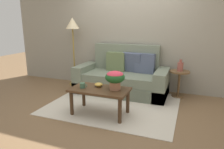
% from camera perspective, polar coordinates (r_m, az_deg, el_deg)
% --- Properties ---
extents(ground_plane, '(14.00, 14.00, 0.00)m').
position_cam_1_polar(ground_plane, '(4.02, 0.25, -8.46)').
color(ground_plane, brown).
extents(wall_back, '(6.40, 0.12, 2.61)m').
position_cam_1_polar(wall_back, '(4.93, 5.67, 11.31)').
color(wall_back, gray).
rests_on(wall_back, ground).
extents(area_rug, '(2.38, 1.95, 0.01)m').
position_cam_1_polar(area_rug, '(4.08, 0.60, -8.04)').
color(area_rug, beige).
rests_on(area_rug, ground).
extents(couch, '(2.01, 0.89, 1.06)m').
position_cam_1_polar(couch, '(4.65, 2.90, -1.05)').
color(couch, '#626B59').
rests_on(couch, ground).
extents(coffee_table, '(0.99, 0.55, 0.46)m').
position_cam_1_polar(coffee_table, '(3.54, -3.36, -5.05)').
color(coffee_table, '#442D1B').
rests_on(coffee_table, ground).
extents(side_table, '(0.41, 0.41, 0.56)m').
position_cam_1_polar(side_table, '(4.57, 17.99, -1.20)').
color(side_table, brown).
rests_on(side_table, ground).
extents(floor_lamp, '(0.33, 0.33, 1.66)m').
position_cam_1_polar(floor_lamp, '(5.20, -10.77, 12.14)').
color(floor_lamp, olive).
rests_on(floor_lamp, ground).
extents(potted_plant, '(0.33, 0.33, 0.31)m').
position_cam_1_polar(potted_plant, '(3.41, 0.84, -0.91)').
color(potted_plant, '#A36B4C').
rests_on(potted_plant, coffee_table).
extents(coffee_mug, '(0.13, 0.09, 0.09)m').
position_cam_1_polar(coffee_mug, '(3.56, -8.09, -3.00)').
color(coffee_mug, '#3D664C').
rests_on(coffee_mug, coffee_table).
extents(snack_bowl, '(0.14, 0.14, 0.07)m').
position_cam_1_polar(snack_bowl, '(3.60, -3.68, -2.78)').
color(snack_bowl, gold).
rests_on(snack_bowl, coffee_table).
extents(table_vase, '(0.12, 0.12, 0.24)m').
position_cam_1_polar(table_vase, '(4.52, 18.28, 2.15)').
color(table_vase, '#934C42').
rests_on(table_vase, side_table).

